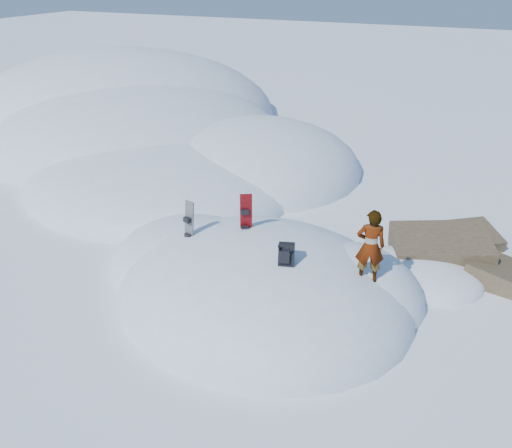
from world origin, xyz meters
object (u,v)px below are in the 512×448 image
at_px(snowboard_red, 246,221).
at_px(snowboard_dark, 189,229).
at_px(person, 370,246).
at_px(backpack, 286,254).

bearing_deg(snowboard_red, snowboard_dark, 177.20).
relative_size(snowboard_red, snowboard_dark, 1.05).
xyz_separation_m(snowboard_red, person, (2.99, -0.39, 0.24)).
relative_size(backpack, person, 0.34).
distance_m(snowboard_dark, backpack, 2.68).
distance_m(snowboard_red, backpack, 1.76).
height_order(snowboard_dark, backpack, snowboard_dark).
bearing_deg(snowboard_red, person, -35.59).
height_order(snowboard_red, person, person).
bearing_deg(snowboard_dark, backpack, 5.37).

